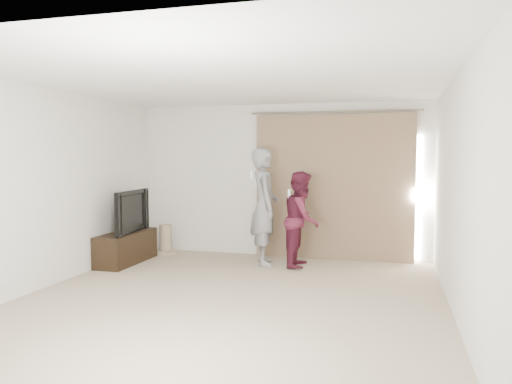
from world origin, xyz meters
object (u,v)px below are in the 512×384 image
at_px(tv_console, 126,248).
at_px(tv, 126,211).
at_px(person_man, 264,206).
at_px(person_woman, 302,219).

height_order(tv_console, tv, tv).
xyz_separation_m(person_man, person_woman, (0.60, -0.00, -0.18)).
relative_size(person_man, person_woman, 1.25).
relative_size(tv, person_woman, 0.79).
relative_size(tv, person_man, 0.64).
relative_size(tv_console, person_man, 0.70).
relative_size(tv_console, tv, 1.09).
xyz_separation_m(tv_console, person_man, (2.16, 0.50, 0.68)).
bearing_deg(person_woman, tv_console, -169.76).
distance_m(tv, person_woman, 2.81).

